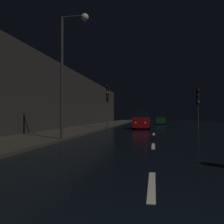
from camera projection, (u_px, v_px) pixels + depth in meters
name	position (u px, v px, depth m)	size (l,w,h in m)	color
ground	(154.00, 129.00, 26.13)	(27.18, 84.00, 0.02)	black
sidewalk_left	(91.00, 127.00, 27.47)	(4.40, 84.00, 0.15)	#38332B
building_facade_left	(59.00, 97.00, 24.55)	(0.80, 63.00, 6.98)	#2D2B28
lane_centerline	(153.00, 145.00, 11.61)	(0.16, 15.97, 0.01)	beige
traffic_light_far_left	(107.00, 96.00, 25.58)	(0.36, 0.48, 4.97)	#38383A
traffic_light_far_right	(198.00, 100.00, 27.03)	(0.37, 0.48, 4.66)	#38383A
streetlamp_overhead	(69.00, 58.00, 13.44)	(1.70, 0.44, 7.41)	#2D2D30
car_approaching_headlights	(141.00, 120.00, 25.67)	(1.92, 4.16, 2.10)	maroon
car_distant_taillights	(160.00, 119.00, 39.08)	(1.69, 3.66, 1.84)	#0F3819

